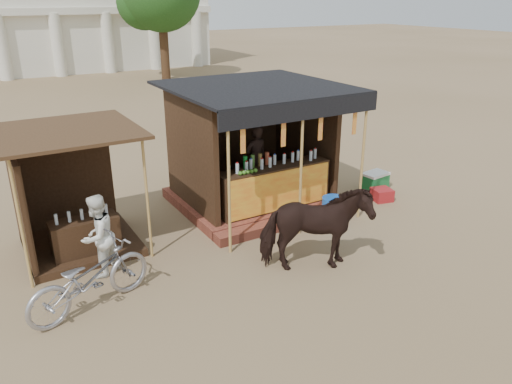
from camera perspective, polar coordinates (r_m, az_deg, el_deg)
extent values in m
plane|color=#846B4C|center=(8.77, 5.42, -10.05)|extent=(120.00, 120.00, 0.00)
cube|color=brown|center=(11.83, -0.52, -0.63)|extent=(3.40, 2.80, 0.22)
cube|color=brown|center=(10.63, 3.69, -3.40)|extent=(3.40, 0.35, 0.20)
cube|color=#372114|center=(10.86, 1.99, 0.59)|extent=(2.60, 0.55, 0.95)
cube|color=orange|center=(10.64, 2.81, 0.12)|extent=(2.50, 0.02, 0.88)
cube|color=#372114|center=(12.44, -3.45, 7.06)|extent=(3.00, 0.12, 2.50)
cube|color=#372114|center=(10.74, -7.50, 4.55)|extent=(0.12, 2.50, 2.50)
cube|color=#372114|center=(12.18, 5.62, 6.68)|extent=(0.12, 2.50, 2.50)
cube|color=black|center=(10.93, -0.03, 11.94)|extent=(3.60, 3.60, 0.06)
cube|color=black|center=(9.50, 5.51, 9.26)|extent=(3.60, 0.06, 0.36)
cylinder|color=tan|center=(9.06, -3.11, 0.80)|extent=(0.06, 0.06, 2.75)
cylinder|color=tan|center=(9.85, 5.17, 2.49)|extent=(0.06, 0.06, 2.75)
cylinder|color=tan|center=(10.82, 12.10, 3.86)|extent=(0.06, 0.06, 2.75)
cube|color=red|center=(8.94, -1.50, 6.11)|extent=(0.10, 0.02, 0.55)
cube|color=red|center=(9.37, 3.16, 6.82)|extent=(0.10, 0.02, 0.55)
cube|color=red|center=(9.87, 7.39, 7.43)|extent=(0.10, 0.02, 0.55)
cube|color=red|center=(10.41, 11.21, 7.94)|extent=(0.10, 0.02, 0.55)
imported|color=black|center=(11.69, -0.03, 3.79)|extent=(0.61, 0.43, 1.58)
cube|color=#372114|center=(10.33, -19.29, -5.60)|extent=(2.00, 2.00, 0.15)
cube|color=#372114|center=(10.83, -21.00, 1.05)|extent=(1.90, 0.10, 2.10)
cube|color=#372114|center=(9.85, -25.34, -1.63)|extent=(0.10, 1.90, 2.10)
cube|color=#472D19|center=(9.47, -20.84, 6.52)|extent=(2.40, 2.40, 0.06)
cylinder|color=tan|center=(8.82, -25.30, -3.35)|extent=(0.05, 0.05, 2.35)
cylinder|color=tan|center=(9.17, -12.33, -0.76)|extent=(0.05, 0.05, 2.35)
cube|color=#372114|center=(9.75, -18.88, -5.09)|extent=(1.20, 0.50, 0.80)
imported|color=black|center=(8.75, 6.73, -4.25)|extent=(2.06, 1.52, 1.59)
imported|color=#9D9CA4|center=(8.17, -18.52, -9.30)|extent=(2.19, 1.30, 1.09)
imported|color=white|center=(8.99, -17.64, -4.82)|extent=(0.91, 0.88, 1.48)
cylinder|color=#1853B5|center=(10.63, 8.81, -2.29)|extent=(0.51, 0.51, 0.65)
cube|color=maroon|center=(12.29, 14.19, -0.29)|extent=(0.51, 0.51, 0.29)
cube|color=#186D33|center=(12.88, 13.42, 1.08)|extent=(0.67, 0.49, 0.40)
cube|color=white|center=(12.80, 13.51, 2.05)|extent=(0.69, 0.51, 0.06)
cylinder|color=silver|center=(32.59, -27.05, 14.46)|extent=(0.70, 0.70, 3.60)
cylinder|color=silver|center=(32.96, -21.73, 15.31)|extent=(0.70, 0.70, 3.60)
cylinder|color=silver|center=(33.58, -16.54, 16.01)|extent=(0.70, 0.70, 3.60)
cylinder|color=silver|center=(34.47, -11.54, 16.57)|extent=(0.70, 0.70, 3.60)
cylinder|color=silver|center=(35.58, -6.79, 16.98)|extent=(0.70, 0.70, 3.60)
cylinder|color=#382314|center=(29.99, -10.46, 16.33)|extent=(0.50, 0.50, 4.00)
sphere|color=#23511B|center=(30.17, -12.70, 20.40)|extent=(2.99, 2.99, 2.99)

